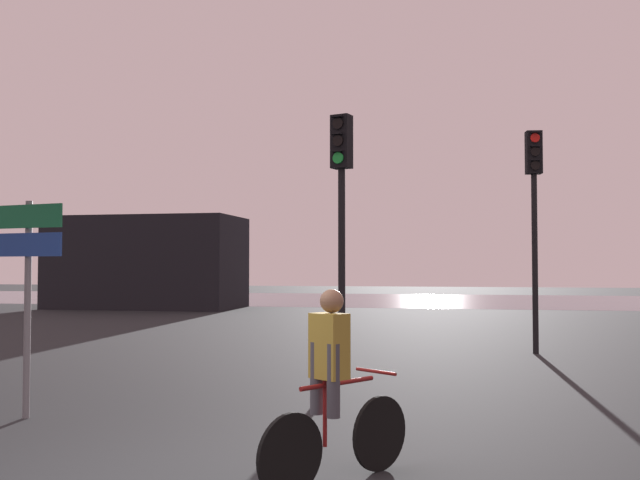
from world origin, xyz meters
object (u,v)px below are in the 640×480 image
(traffic_light_far_right, at_px, (534,199))
(cyclist, at_px, (332,385))
(distant_building, at_px, (147,263))
(direction_sign_post, at_px, (26,268))
(traffic_light_center, at_px, (341,194))

(traffic_light_far_right, bearing_deg, cyclist, 67.05)
(distant_building, xyz_separation_m, direction_sign_post, (8.53, -21.43, -0.19))
(cyclist, bearing_deg, traffic_light_center, 134.02)
(traffic_light_far_right, relative_size, traffic_light_center, 1.07)
(traffic_light_far_right, relative_size, cyclist, 2.87)
(traffic_light_center, relative_size, cyclist, 2.69)
(traffic_light_far_right, bearing_deg, distant_building, -50.36)
(traffic_light_center, xyz_separation_m, direction_sign_post, (-3.13, -4.08, -1.24))
(direction_sign_post, xyz_separation_m, cyclist, (4.07, -1.79, -0.97))
(traffic_light_far_right, relative_size, direction_sign_post, 1.79)
(distant_building, relative_size, cyclist, 4.98)
(direction_sign_post, bearing_deg, distant_building, -57.51)
(traffic_light_far_right, bearing_deg, direction_sign_post, 41.55)
(traffic_light_far_right, xyz_separation_m, cyclist, (-2.51, -9.58, -2.40))
(cyclist, bearing_deg, traffic_light_far_right, 110.26)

